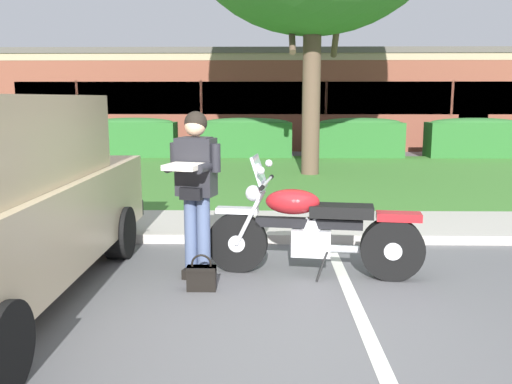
# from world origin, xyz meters

# --- Properties ---
(ground_plane) EXTENTS (140.00, 140.00, 0.00)m
(ground_plane) POSITION_xyz_m (0.00, 0.00, 0.00)
(ground_plane) COLOR #565659
(curb_strip) EXTENTS (60.00, 0.20, 0.12)m
(curb_strip) POSITION_xyz_m (0.00, 2.60, 0.06)
(curb_strip) COLOR #ADA89E
(curb_strip) RESTS_ON ground
(concrete_walk) EXTENTS (60.00, 1.50, 0.08)m
(concrete_walk) POSITION_xyz_m (0.00, 3.45, 0.04)
(concrete_walk) COLOR #ADA89E
(concrete_walk) RESTS_ON ground
(grass_lawn) EXTENTS (60.00, 8.30, 0.06)m
(grass_lawn) POSITION_xyz_m (0.00, 8.35, 0.03)
(grass_lawn) COLOR #3D752D
(grass_lawn) RESTS_ON ground
(stall_stripe_0) EXTENTS (0.14, 4.40, 0.01)m
(stall_stripe_0) POSITION_xyz_m (-2.30, 0.20, 0.00)
(stall_stripe_0) COLOR silver
(stall_stripe_0) RESTS_ON ground
(stall_stripe_1) EXTENTS (0.14, 4.40, 0.01)m
(stall_stripe_1) POSITION_xyz_m (0.57, 0.20, 0.00)
(stall_stripe_1) COLOR silver
(stall_stripe_1) RESTS_ON ground
(motorcycle) EXTENTS (2.24, 0.82, 1.26)m
(motorcycle) POSITION_xyz_m (0.33, 1.29, 0.49)
(motorcycle) COLOR black
(motorcycle) RESTS_ON ground
(rider_person) EXTENTS (0.54, 0.64, 1.70)m
(rider_person) POSITION_xyz_m (-0.95, 1.22, 1.01)
(rider_person) COLOR black
(rider_person) RESTS_ON ground
(handbag) EXTENTS (0.28, 0.13, 0.36)m
(handbag) POSITION_xyz_m (-0.86, 0.84, 0.14)
(handbag) COLOR black
(handbag) RESTS_ON ground
(hedge_left) EXTENTS (2.56, 0.90, 1.24)m
(hedge_left) POSITION_xyz_m (-4.28, 12.35, 0.65)
(hedge_left) COLOR #286028
(hedge_left) RESTS_ON ground
(hedge_center_left) EXTENTS (2.74, 0.90, 1.24)m
(hedge_center_left) POSITION_xyz_m (-0.83, 12.35, 0.65)
(hedge_center_left) COLOR #286028
(hedge_center_left) RESTS_ON ground
(hedge_center_right) EXTENTS (2.57, 0.90, 1.24)m
(hedge_center_right) POSITION_xyz_m (2.62, 12.35, 0.65)
(hedge_center_right) COLOR #286028
(hedge_center_right) RESTS_ON ground
(hedge_right) EXTENTS (2.79, 0.90, 1.24)m
(hedge_right) POSITION_xyz_m (6.06, 12.35, 0.65)
(hedge_right) COLOR #286028
(hedge_right) RESTS_ON ground
(brick_building) EXTENTS (25.34, 9.28, 3.52)m
(brick_building) POSITION_xyz_m (1.81, 19.10, 1.76)
(brick_building) COLOR brown
(brick_building) RESTS_ON ground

